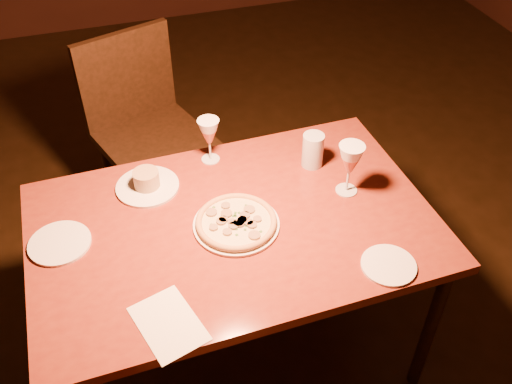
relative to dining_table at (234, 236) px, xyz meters
name	(u,v)px	position (x,y,z in m)	size (l,w,h in m)	color
dining_table	(234,236)	(0.00, 0.00, 0.00)	(1.39, 0.91, 0.74)	maroon
chair_far	(146,126)	(-0.17, 0.94, -0.12)	(0.59, 0.59, 0.97)	black
pizza_plate	(236,222)	(0.01, -0.02, 0.08)	(0.30, 0.30, 0.03)	white
ramekin_saucer	(147,183)	(-0.25, 0.27, 0.09)	(0.23, 0.23, 0.07)	white
wine_glass_far	(209,140)	(0.01, 0.36, 0.16)	(0.08, 0.08, 0.18)	#BE644F
wine_glass_right	(349,169)	(0.44, 0.03, 0.17)	(0.09, 0.09, 0.20)	#BE644F
water_tumbler	(313,150)	(0.38, 0.22, 0.13)	(0.08, 0.08, 0.14)	#AFB6BF
side_plate_left	(60,243)	(-0.57, 0.08, 0.07)	(0.20, 0.20, 0.01)	white
side_plate_near	(389,265)	(0.41, -0.34, 0.07)	(0.18, 0.18, 0.01)	white
menu_card	(169,324)	(-0.29, -0.34, 0.07)	(0.16, 0.23, 0.00)	white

